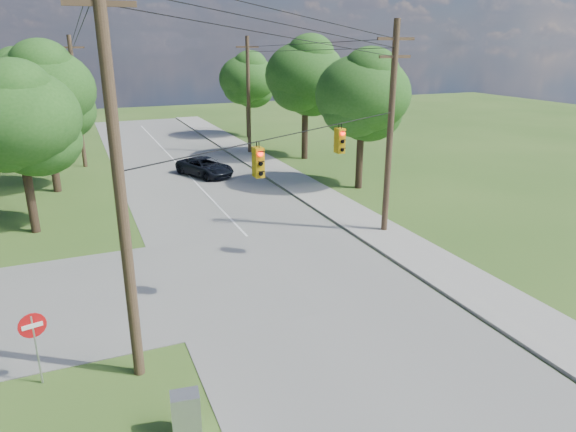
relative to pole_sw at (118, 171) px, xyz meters
name	(u,v)px	position (x,y,z in m)	size (l,w,h in m)	color
ground	(286,346)	(4.60, -0.40, -6.23)	(140.00, 140.00, 0.00)	#31541C
main_road	(284,275)	(6.60, 4.60, -6.21)	(10.00, 100.00, 0.03)	gray
sidewalk_east	(415,251)	(13.30, 4.60, -6.17)	(2.60, 100.00, 0.12)	gray
pole_sw	(118,171)	(0.00, 0.00, 0.00)	(2.00, 0.32, 12.00)	brown
pole_ne	(390,127)	(13.50, 7.60, -0.76)	(2.00, 0.32, 10.50)	brown
pole_north_e	(248,95)	(13.50, 29.60, -1.10)	(2.00, 0.32, 10.00)	brown
pole_north_w	(77,102)	(-0.40, 29.60, -1.10)	(2.00, 0.32, 10.00)	brown
power_lines	(222,49)	(6.10, 11.14, 2.93)	(13.93, 29.62, 4.93)	black
traffic_signals	(303,150)	(7.15, 4.03, -0.73)	(4.91, 3.27, 1.05)	#C3920B
tree_w_near	(17,118)	(-3.40, 14.60, -0.30)	(6.00, 6.00, 8.40)	#3C2A1E
tree_w_mid	(43,91)	(-2.40, 22.60, 0.35)	(6.40, 6.40, 9.22)	#3C2A1E
tree_w_far	(20,85)	(-4.40, 32.60, 0.02)	(6.00, 6.00, 8.73)	#3C2A1E
tree_e_near	(363,95)	(16.60, 15.60, 0.02)	(6.20, 6.20, 8.81)	#3C2A1E
tree_e_mid	(305,75)	(17.10, 25.60, 0.68)	(6.60, 6.60, 9.64)	#3C2A1E
tree_e_far	(247,79)	(16.10, 37.60, -0.31)	(5.80, 5.80, 8.32)	#3C2A1E
car_main_north	(205,167)	(7.74, 22.88, -5.52)	(2.24, 4.87, 1.35)	black
control_cabinet	(186,415)	(0.77, -3.17, -5.59)	(0.71, 0.51, 1.27)	#999C9F
do_not_enter_sign	(34,333)	(-2.68, 0.60, -4.56)	(0.75, 0.22, 2.28)	#999C9F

